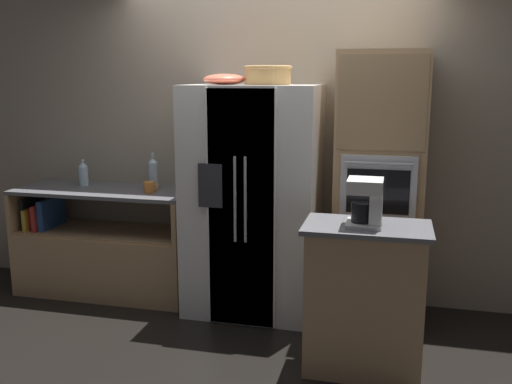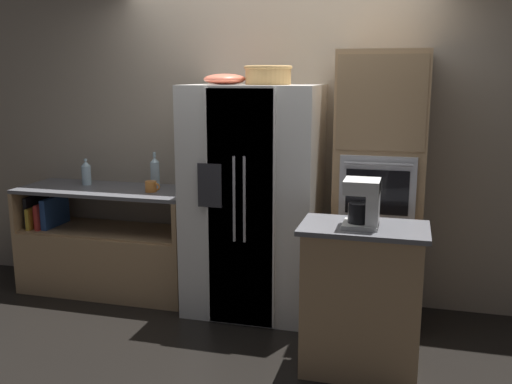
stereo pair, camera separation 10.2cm
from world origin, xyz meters
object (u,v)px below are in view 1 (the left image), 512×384
(bottle_tall, at_px, (153,173))
(bottle_short, at_px, (83,173))
(mug, at_px, (150,187))
(refrigerator, at_px, (253,201))
(fruit_bowl, at_px, (225,79))
(wicker_basket, at_px, (268,74))
(wall_oven, at_px, (379,189))
(coffee_maker, at_px, (368,201))

(bottle_tall, xyz_separation_m, bottle_short, (-0.64, -0.01, -0.03))
(bottle_short, distance_m, mug, 0.69)
(refrigerator, relative_size, fruit_bowl, 5.63)
(wicker_basket, xyz_separation_m, bottle_short, (-1.66, 0.19, -0.83))
(wall_oven, relative_size, fruit_bowl, 6.40)
(fruit_bowl, bearing_deg, bottle_tall, 162.04)
(refrigerator, height_order, bottle_short, refrigerator)
(wicker_basket, relative_size, bottle_tall, 1.15)
(wall_oven, bearing_deg, coffee_maker, -92.65)
(wall_oven, relative_size, coffee_maker, 6.99)
(bottle_short, xyz_separation_m, mug, (0.67, -0.14, -0.06))
(wall_oven, xyz_separation_m, bottle_short, (-2.49, 0.10, 0.00))
(wall_oven, distance_m, fruit_bowl, 1.40)
(refrigerator, height_order, coffee_maker, refrigerator)
(wall_oven, relative_size, bottle_tall, 6.56)
(refrigerator, bearing_deg, wicker_basket, -14.63)
(fruit_bowl, bearing_deg, mug, 172.96)
(mug, bearing_deg, coffee_maker, -24.70)
(fruit_bowl, distance_m, mug, 1.09)
(wall_oven, distance_m, coffee_maker, 0.86)
(wall_oven, bearing_deg, fruit_bowl, -174.09)
(refrigerator, bearing_deg, coffee_maker, -41.26)
(wicker_basket, relative_size, mug, 2.77)
(refrigerator, xyz_separation_m, fruit_bowl, (-0.20, -0.06, 0.92))
(coffee_maker, bearing_deg, bottle_tall, 151.99)
(bottle_short, bearing_deg, wicker_basket, -6.48)
(refrigerator, distance_m, wall_oven, 0.96)
(bottle_tall, height_order, mug, bottle_tall)
(refrigerator, distance_m, coffee_maker, 1.23)
(bottle_tall, bearing_deg, mug, -78.41)
(wall_oven, bearing_deg, mug, -178.85)
(refrigerator, distance_m, bottle_short, 1.56)
(bottle_tall, relative_size, mug, 2.40)
(wicker_basket, xyz_separation_m, coffee_maker, (0.79, -0.76, -0.74))
(refrigerator, distance_m, mug, 0.87)
(coffee_maker, bearing_deg, wall_oven, 87.35)
(fruit_bowl, relative_size, coffee_maker, 1.09)
(fruit_bowl, bearing_deg, refrigerator, 17.24)
(bottle_tall, relative_size, coffee_maker, 1.07)
(bottle_short, bearing_deg, wall_oven, -2.31)
(mug, height_order, coffee_maker, coffee_maker)
(bottle_short, relative_size, coffee_maker, 0.79)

